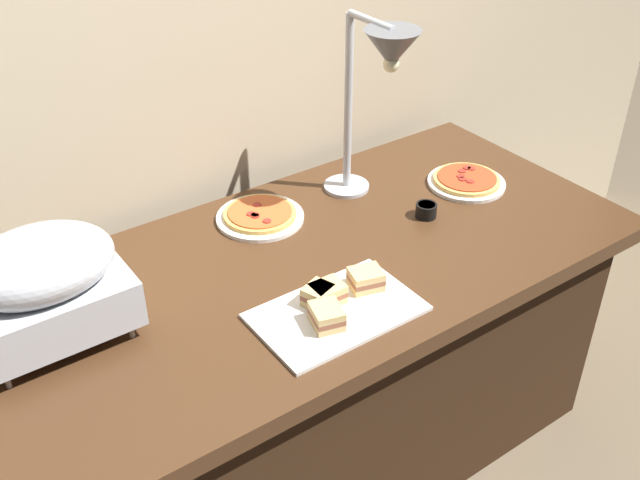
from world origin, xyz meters
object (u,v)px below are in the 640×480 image
at_px(heat_lamp, 382,68).
at_px(sauce_cup_near, 111,270).
at_px(sauce_cup_far, 426,210).
at_px(chafing_dish, 44,282).
at_px(sandwich_platter, 336,304).
at_px(pizza_plate_front, 260,216).
at_px(pizza_plate_center, 467,181).

relative_size(heat_lamp, sauce_cup_near, 8.33).
bearing_deg(sauce_cup_far, chafing_dish, 174.14).
bearing_deg(sandwich_platter, sauce_cup_near, 130.72).
bearing_deg(pizza_plate_front, sauce_cup_far, -33.44).
distance_m(chafing_dish, sauce_cup_far, 1.06).
height_order(heat_lamp, sauce_cup_far, heat_lamp).
relative_size(chafing_dish, sandwich_platter, 0.88).
bearing_deg(pizza_plate_center, sauce_cup_far, -163.70).
bearing_deg(sauce_cup_near, chafing_dish, -142.82).
distance_m(pizza_plate_center, sandwich_platter, 0.75).
bearing_deg(sandwich_platter, chafing_dish, 152.32).
xyz_separation_m(heat_lamp, sauce_cup_far, (0.09, -0.12, -0.41)).
bearing_deg(pizza_plate_center, heat_lamp, 169.85).
relative_size(chafing_dish, sauce_cup_far, 5.67).
distance_m(heat_lamp, sauce_cup_far, 0.44).
bearing_deg(chafing_dish, sauce_cup_far, -5.86).
distance_m(chafing_dish, pizza_plate_front, 0.68).
distance_m(heat_lamp, sandwich_platter, 0.65).
bearing_deg(pizza_plate_center, pizza_plate_front, 162.65).
xyz_separation_m(chafing_dish, sauce_cup_near, (0.19, 0.15, -0.13)).
bearing_deg(sauce_cup_near, pizza_plate_front, 1.37).
relative_size(chafing_dish, pizza_plate_center, 1.45).
bearing_deg(chafing_dish, sauce_cup_near, 37.18).
xyz_separation_m(heat_lamp, pizza_plate_front, (-0.31, 0.14, -0.42)).
bearing_deg(heat_lamp, sauce_cup_far, -54.95).
bearing_deg(pizza_plate_front, sandwich_platter, -98.28).
distance_m(heat_lamp, sauce_cup_near, 0.88).
xyz_separation_m(chafing_dish, sauce_cup_far, (1.05, -0.11, -0.13)).
height_order(chafing_dish, sauce_cup_far, chafing_dish).
distance_m(chafing_dish, sandwich_platter, 0.67).
xyz_separation_m(chafing_dish, pizza_plate_center, (1.28, -0.04, -0.14)).
bearing_deg(sauce_cup_far, sauce_cup_near, 163.49).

